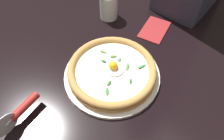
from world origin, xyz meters
TOP-DOWN VIEW (x-y plane):
  - ground_plane at (0.00, 0.00)m, footprint 2.40×2.40m
  - pizza_plate at (-0.03, 0.03)m, footprint 0.31×0.31m
  - pizza at (-0.03, 0.03)m, footprint 0.28×0.28m
  - pizza_cutter at (-0.09, -0.25)m, footprint 0.05×0.15m
  - drinking_glass at (-0.26, 0.23)m, footprint 0.07×0.07m
  - folded_napkin at (-0.08, 0.31)m, footprint 0.13×0.16m

SIDE VIEW (x-z plane):
  - ground_plane at x=0.00m, z-range -0.03..0.00m
  - folded_napkin at x=-0.08m, z-range 0.00..0.01m
  - pizza_plate at x=-0.03m, z-range 0.00..0.01m
  - pizza at x=-0.03m, z-range 0.00..0.06m
  - pizza_cutter at x=-0.09m, z-range 0.00..0.07m
  - drinking_glass at x=-0.26m, z-range -0.01..0.10m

